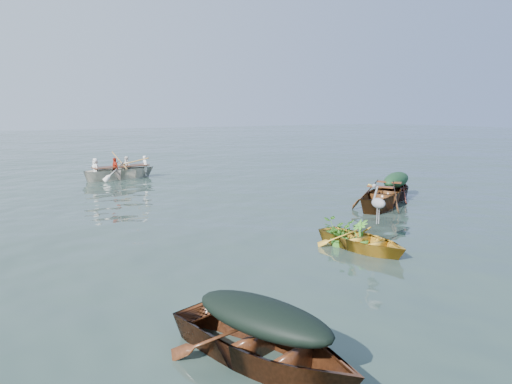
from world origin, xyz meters
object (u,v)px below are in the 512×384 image
rowed_boat (122,179)px  heron (378,209)px  yellow_dinghy (362,250)px  dark_covered_boat (262,364)px  open_wooden_boat (384,206)px  green_tarp_boat (395,198)px

rowed_boat → heron: size_ratio=4.89×
yellow_dinghy → dark_covered_boat: dark_covered_boat is taller
yellow_dinghy → open_wooden_boat: 5.41m
open_wooden_boat → rowed_boat: open_wooden_boat is taller
yellow_dinghy → heron: bearing=5.2°
green_tarp_boat → rowed_boat: 11.93m
dark_covered_boat → open_wooden_boat: open_wooden_boat is taller
green_tarp_boat → rowed_boat: size_ratio=0.88×
rowed_boat → heron: bearing=179.7°
rowed_boat → open_wooden_boat: bearing=-160.4°
green_tarp_boat → rowed_boat: (-7.01, 9.66, 0.00)m
green_tarp_boat → open_wooden_boat: bearing=90.0°
yellow_dinghy → dark_covered_boat: (-4.50, -3.24, 0.00)m
yellow_dinghy → open_wooden_boat: open_wooden_boat is taller
heron → yellow_dinghy: bearing=-174.8°
yellow_dinghy → open_wooden_boat: size_ratio=0.62×
heron → rowed_boat: bearing=92.8°
rowed_boat → heron: 14.05m
open_wooden_boat → heron: heron is taller
green_tarp_boat → rowed_boat: rowed_boat is taller
open_wooden_boat → heron: 5.01m
yellow_dinghy → green_tarp_boat: bearing=32.6°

